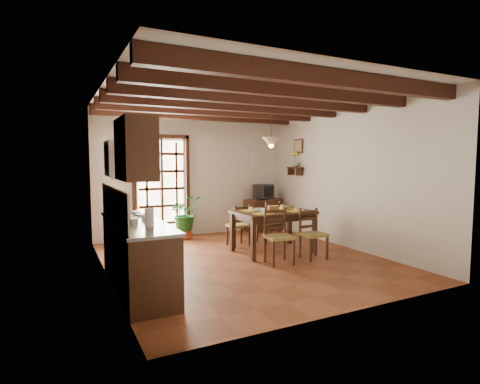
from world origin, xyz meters
TOP-DOWN VIEW (x-y plane):
  - ground_plane at (0.00, 0.00)m, footprint 5.00×5.00m
  - room_shell at (0.00, 0.00)m, footprint 4.52×5.02m
  - ceiling_beams at (0.00, 0.00)m, footprint 4.50×4.34m
  - french_door at (-0.80, 2.45)m, footprint 1.26×0.11m
  - kitchen_counter at (-1.96, -0.60)m, footprint 0.64×2.25m
  - upper_cabinet at (-2.08, -1.30)m, footprint 0.35×0.80m
  - range_hood at (-2.05, -0.05)m, footprint 0.38×0.60m
  - counter_items at (-1.95, -0.51)m, footprint 0.50×1.43m
  - dining_table at (0.75, 0.30)m, footprint 1.45×0.94m
  - chair_near_left at (0.40, -0.44)m, footprint 0.47×0.45m
  - chair_near_right at (1.12, -0.43)m, footprint 0.41×0.39m
  - chair_far_left at (0.38, 1.03)m, footprint 0.41×0.40m
  - chair_far_right at (1.10, 1.04)m, footprint 0.43×0.42m
  - table_setting at (0.75, 0.30)m, footprint 1.04×0.70m
  - table_bowl at (0.49, 0.35)m, footprint 0.26×0.26m
  - sideboard at (1.65, 2.23)m, footprint 0.97×0.55m
  - crt_tv at (1.65, 2.22)m, footprint 0.47×0.46m
  - fuse_box at (1.50, 2.48)m, footprint 0.25×0.03m
  - plant_pot at (-0.36, 2.18)m, footprint 0.33×0.33m
  - potted_plant at (-0.36, 2.18)m, footprint 1.98×1.76m
  - wall_shelf at (2.14, 1.60)m, footprint 0.20×0.42m
  - shelf_vase at (2.14, 1.60)m, footprint 0.15×0.15m
  - shelf_flowers at (2.14, 1.60)m, footprint 0.14×0.14m
  - framed_picture at (2.22, 1.60)m, footprint 0.03×0.32m
  - pendant_lamp at (0.75, 0.40)m, footprint 0.36×0.36m

SIDE VIEW (x-z plane):
  - ground_plane at x=0.00m, z-range 0.00..0.00m
  - plant_pot at x=-0.36m, z-range 0.01..0.21m
  - chair_far_left at x=0.38m, z-range -0.16..0.68m
  - chair_far_right at x=1.10m, z-range -0.16..0.71m
  - chair_near_right at x=1.12m, z-range -0.16..0.71m
  - chair_near_left at x=0.40m, z-range -0.17..0.75m
  - sideboard at x=1.65m, z-range 0.00..0.78m
  - kitchen_counter at x=-1.96m, z-range -0.22..1.16m
  - potted_plant at x=-0.36m, z-range -0.43..1.57m
  - dining_table at x=0.75m, z-range 0.29..1.07m
  - table_bowl at x=0.49m, z-range 0.78..0.83m
  - table_setting at x=0.75m, z-range 0.79..0.88m
  - counter_items at x=-1.95m, z-range 0.83..1.08m
  - crt_tv at x=1.65m, z-range 0.80..1.14m
  - french_door at x=-0.80m, z-range 0.02..2.34m
  - wall_shelf at x=2.14m, z-range 1.41..1.61m
  - shelf_vase at x=2.14m, z-range 1.57..1.73m
  - range_hood at x=-2.05m, z-range 1.46..2.00m
  - fuse_box at x=1.50m, z-range 1.59..1.91m
  - room_shell at x=0.00m, z-range 0.41..3.22m
  - upper_cabinet at x=-2.08m, z-range 1.50..2.20m
  - shelf_flowers at x=2.14m, z-range 1.68..2.04m
  - framed_picture at x=2.22m, z-range 1.89..2.21m
  - pendant_lamp at x=0.75m, z-range 1.66..2.50m
  - ceiling_beams at x=0.00m, z-range 2.59..2.79m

